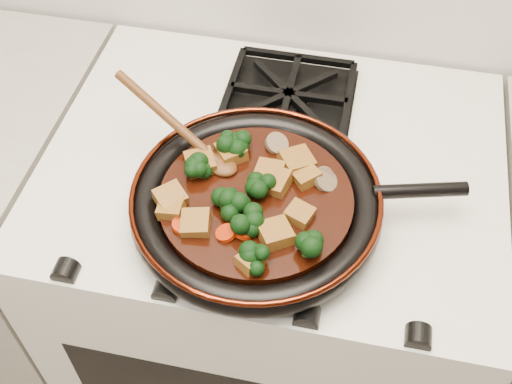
# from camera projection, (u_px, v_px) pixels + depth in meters

# --- Properties ---
(stove) EXTENTS (0.76, 0.60, 0.90)m
(stove) POSITION_uv_depth(u_px,v_px,m) (269.00, 298.00, 1.41)
(stove) COLOR silver
(stove) RESTS_ON ground
(burner_grate_front) EXTENTS (0.23, 0.23, 0.03)m
(burner_grate_front) POSITION_uv_depth(u_px,v_px,m) (256.00, 221.00, 0.97)
(burner_grate_front) COLOR black
(burner_grate_front) RESTS_ON stove
(burner_grate_back) EXTENTS (0.23, 0.23, 0.03)m
(burner_grate_back) POSITION_uv_depth(u_px,v_px,m) (288.00, 98.00, 1.14)
(burner_grate_back) COLOR black
(burner_grate_back) RESTS_ON stove
(skillet) EXTENTS (0.49, 0.37, 0.05)m
(skillet) POSITION_uv_depth(u_px,v_px,m) (257.00, 203.00, 0.95)
(skillet) COLOR black
(skillet) RESTS_ON burner_grate_front
(braising_sauce) EXTENTS (0.29, 0.29, 0.02)m
(braising_sauce) POSITION_uv_depth(u_px,v_px,m) (256.00, 201.00, 0.95)
(braising_sauce) COLOR black
(braising_sauce) RESTS_ON skillet
(tofu_cube_0) EXTENTS (0.05, 0.04, 0.02)m
(tofu_cube_0) POSITION_uv_depth(u_px,v_px,m) (299.00, 215.00, 0.91)
(tofu_cube_0) COLOR brown
(tofu_cube_0) RESTS_ON braising_sauce
(tofu_cube_1) EXTENTS (0.06, 0.06, 0.03)m
(tofu_cube_1) POSITION_uv_depth(u_px,v_px,m) (170.00, 198.00, 0.93)
(tofu_cube_1) COLOR brown
(tofu_cube_1) RESTS_ON braising_sauce
(tofu_cube_2) EXTENTS (0.05, 0.05, 0.03)m
(tofu_cube_2) POSITION_uv_depth(u_px,v_px,m) (274.00, 182.00, 0.94)
(tofu_cube_2) COLOR brown
(tofu_cube_2) RESTS_ON braising_sauce
(tofu_cube_3) EXTENTS (0.06, 0.06, 0.03)m
(tofu_cube_3) POSITION_uv_depth(u_px,v_px,m) (231.00, 152.00, 0.98)
(tofu_cube_3) COLOR brown
(tofu_cube_3) RESTS_ON braising_sauce
(tofu_cube_4) EXTENTS (0.05, 0.05, 0.03)m
(tofu_cube_4) POSITION_uv_depth(u_px,v_px,m) (196.00, 224.00, 0.90)
(tofu_cube_4) COLOR brown
(tofu_cube_4) RESTS_ON braising_sauce
(tofu_cube_5) EXTENTS (0.05, 0.05, 0.03)m
(tofu_cube_5) POSITION_uv_depth(u_px,v_px,m) (305.00, 176.00, 0.95)
(tofu_cube_5) COLOR brown
(tofu_cube_5) RESTS_ON braising_sauce
(tofu_cube_6) EXTENTS (0.04, 0.05, 0.02)m
(tofu_cube_6) POSITION_uv_depth(u_px,v_px,m) (251.00, 261.00, 0.86)
(tofu_cube_6) COLOR brown
(tofu_cube_6) RESTS_ON braising_sauce
(tofu_cube_7) EXTENTS (0.06, 0.06, 0.03)m
(tofu_cube_7) POSITION_uv_depth(u_px,v_px,m) (297.00, 162.00, 0.97)
(tofu_cube_7) COLOR brown
(tofu_cube_7) RESTS_ON braising_sauce
(tofu_cube_8) EXTENTS (0.06, 0.06, 0.03)m
(tofu_cube_8) POSITION_uv_depth(u_px,v_px,m) (200.00, 163.00, 0.97)
(tofu_cube_8) COLOR brown
(tofu_cube_8) RESTS_ON braising_sauce
(tofu_cube_9) EXTENTS (0.04, 0.04, 0.02)m
(tofu_cube_9) POSITION_uv_depth(u_px,v_px,m) (171.00, 208.00, 0.92)
(tofu_cube_9) COLOR brown
(tofu_cube_9) RESTS_ON braising_sauce
(tofu_cube_10) EXTENTS (0.05, 0.04, 0.03)m
(tofu_cube_10) POSITION_uv_depth(u_px,v_px,m) (270.00, 173.00, 0.96)
(tofu_cube_10) COLOR brown
(tofu_cube_10) RESTS_ON braising_sauce
(tofu_cube_11) EXTENTS (0.06, 0.06, 0.03)m
(tofu_cube_11) POSITION_uv_depth(u_px,v_px,m) (275.00, 234.00, 0.88)
(tofu_cube_11) COLOR brown
(tofu_cube_11) RESTS_ON braising_sauce
(broccoli_floret_0) EXTENTS (0.07, 0.07, 0.06)m
(broccoli_floret_0) POSITION_uv_depth(u_px,v_px,m) (306.00, 249.00, 0.86)
(broccoli_floret_0) COLOR black
(broccoli_floret_0) RESTS_ON braising_sauce
(broccoli_floret_1) EXTENTS (0.08, 0.08, 0.07)m
(broccoli_floret_1) POSITION_uv_depth(u_px,v_px,m) (225.00, 206.00, 0.91)
(broccoli_floret_1) COLOR black
(broccoli_floret_1) RESTS_ON braising_sauce
(broccoli_floret_2) EXTENTS (0.09, 0.09, 0.07)m
(broccoli_floret_2) POSITION_uv_depth(u_px,v_px,m) (264.00, 186.00, 0.94)
(broccoli_floret_2) COLOR black
(broccoli_floret_2) RESTS_ON braising_sauce
(broccoli_floret_3) EXTENTS (0.08, 0.09, 0.07)m
(broccoli_floret_3) POSITION_uv_depth(u_px,v_px,m) (255.00, 262.00, 0.85)
(broccoli_floret_3) COLOR black
(broccoli_floret_3) RESTS_ON braising_sauce
(broccoli_floret_4) EXTENTS (0.08, 0.08, 0.08)m
(broccoli_floret_4) POSITION_uv_depth(u_px,v_px,m) (233.00, 145.00, 0.99)
(broccoli_floret_4) COLOR black
(broccoli_floret_4) RESTS_ON braising_sauce
(broccoli_floret_5) EXTENTS (0.08, 0.09, 0.07)m
(broccoli_floret_5) POSITION_uv_depth(u_px,v_px,m) (233.00, 204.00, 0.92)
(broccoli_floret_5) COLOR black
(broccoli_floret_5) RESTS_ON braising_sauce
(broccoli_floret_6) EXTENTS (0.07, 0.08, 0.07)m
(broccoli_floret_6) POSITION_uv_depth(u_px,v_px,m) (200.00, 170.00, 0.96)
(broccoli_floret_6) COLOR black
(broccoli_floret_6) RESTS_ON braising_sauce
(broccoli_floret_7) EXTENTS (0.07, 0.06, 0.06)m
(broccoli_floret_7) POSITION_uv_depth(u_px,v_px,m) (251.00, 223.00, 0.89)
(broccoli_floret_7) COLOR black
(broccoli_floret_7) RESTS_ON braising_sauce
(carrot_coin_0) EXTENTS (0.03, 0.03, 0.02)m
(carrot_coin_0) POSITION_uv_depth(u_px,v_px,m) (244.00, 231.00, 0.89)
(carrot_coin_0) COLOR #A92204
(carrot_coin_0) RESTS_ON braising_sauce
(carrot_coin_1) EXTENTS (0.03, 0.03, 0.01)m
(carrot_coin_1) POSITION_uv_depth(u_px,v_px,m) (182.00, 225.00, 0.90)
(carrot_coin_1) COLOR #A92204
(carrot_coin_1) RESTS_ON braising_sauce
(carrot_coin_2) EXTENTS (0.03, 0.03, 0.02)m
(carrot_coin_2) POSITION_uv_depth(u_px,v_px,m) (226.00, 233.00, 0.89)
(carrot_coin_2) COLOR #A92204
(carrot_coin_2) RESTS_ON braising_sauce
(carrot_coin_3) EXTENTS (0.03, 0.03, 0.02)m
(carrot_coin_3) POSITION_uv_depth(u_px,v_px,m) (228.00, 155.00, 0.98)
(carrot_coin_3) COLOR #A92204
(carrot_coin_3) RESTS_ON braising_sauce
(mushroom_slice_0) EXTENTS (0.05, 0.05, 0.03)m
(mushroom_slice_0) POSITION_uv_depth(u_px,v_px,m) (326.00, 181.00, 0.95)
(mushroom_slice_0) COLOR brown
(mushroom_slice_0) RESTS_ON braising_sauce
(mushroom_slice_1) EXTENTS (0.04, 0.03, 0.03)m
(mushroom_slice_1) POSITION_uv_depth(u_px,v_px,m) (324.00, 177.00, 0.95)
(mushroom_slice_1) COLOR brown
(mushroom_slice_1) RESTS_ON braising_sauce
(mushroom_slice_2) EXTENTS (0.05, 0.05, 0.02)m
(mushroom_slice_2) POSITION_uv_depth(u_px,v_px,m) (277.00, 144.00, 1.00)
(mushroom_slice_2) COLOR brown
(mushroom_slice_2) RESTS_ON braising_sauce
(wooden_spoon) EXTENTS (0.14, 0.09, 0.22)m
(wooden_spoon) POSITION_uv_depth(u_px,v_px,m) (192.00, 139.00, 0.98)
(wooden_spoon) COLOR #4F2B11
(wooden_spoon) RESTS_ON braising_sauce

